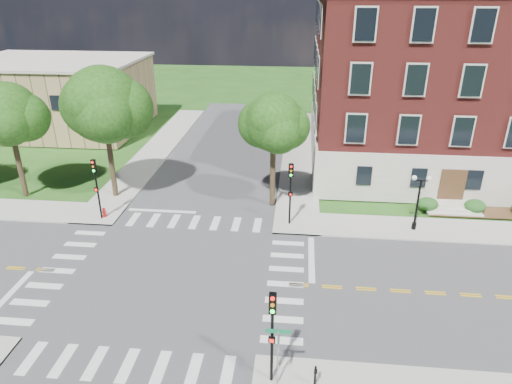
# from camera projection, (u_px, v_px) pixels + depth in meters

# --- Properties ---
(ground) EXTENTS (160.00, 160.00, 0.00)m
(ground) POSITION_uv_depth(u_px,v_px,m) (169.00, 277.00, 28.16)
(ground) COLOR #234814
(ground) RESTS_ON ground
(road_ew) EXTENTS (90.00, 12.00, 0.01)m
(road_ew) POSITION_uv_depth(u_px,v_px,m) (169.00, 277.00, 28.15)
(road_ew) COLOR #3D3D3F
(road_ew) RESTS_ON ground
(road_ns) EXTENTS (12.00, 90.00, 0.01)m
(road_ns) POSITION_uv_depth(u_px,v_px,m) (169.00, 277.00, 28.15)
(road_ns) COLOR #3D3D3F
(road_ns) RESTS_ON ground
(sidewalk_ne) EXTENTS (34.00, 34.00, 0.12)m
(sidewalk_ne) POSITION_uv_depth(u_px,v_px,m) (384.00, 187.00, 40.66)
(sidewalk_ne) COLOR #9E9B93
(sidewalk_ne) RESTS_ON ground
(sidewalk_nw) EXTENTS (34.00, 34.00, 0.12)m
(sidewalk_nw) POSITION_uv_depth(u_px,v_px,m) (55.00, 174.00, 43.44)
(sidewalk_nw) COLOR #9E9B93
(sidewalk_nw) RESTS_ON ground
(crosswalk_east) EXTENTS (2.20, 10.20, 0.02)m
(crosswalk_east) POSITION_uv_depth(u_px,v_px,m) (285.00, 284.00, 27.51)
(crosswalk_east) COLOR silver
(crosswalk_east) RESTS_ON ground
(stop_bar_east) EXTENTS (0.40, 5.50, 0.00)m
(stop_bar_east) POSITION_uv_depth(u_px,v_px,m) (311.00, 259.00, 30.08)
(stop_bar_east) COLOR silver
(stop_bar_east) RESTS_ON ground
(main_building) EXTENTS (30.60, 22.40, 16.50)m
(main_building) POSITION_uv_depth(u_px,v_px,m) (478.00, 80.00, 42.44)
(main_building) COLOR #BBB3A5
(main_building) RESTS_ON ground
(secondary_building) EXTENTS (20.40, 15.40, 8.30)m
(secondary_building) POSITION_uv_depth(u_px,v_px,m) (57.00, 94.00, 55.52)
(secondary_building) COLOR #978153
(secondary_building) RESTS_ON ground
(tree_b) EXTENTS (4.93, 4.93, 9.57)m
(tree_b) POSITION_uv_depth(u_px,v_px,m) (8.00, 114.00, 36.02)
(tree_b) COLOR #302518
(tree_b) RESTS_ON ground
(tree_c) EXTENTS (6.04, 6.04, 10.84)m
(tree_c) POSITION_uv_depth(u_px,v_px,m) (103.00, 105.00, 35.64)
(tree_c) COLOR #302518
(tree_c) RESTS_ON ground
(tree_d) EXTENTS (4.48, 4.48, 9.12)m
(tree_d) POSITION_uv_depth(u_px,v_px,m) (273.00, 123.00, 34.46)
(tree_d) COLOR #302518
(tree_d) RESTS_ON ground
(traffic_signal_se) EXTENTS (0.33, 0.36, 4.80)m
(traffic_signal_se) POSITION_uv_depth(u_px,v_px,m) (272.00, 327.00, 19.45)
(traffic_signal_se) COLOR black
(traffic_signal_se) RESTS_ON ground
(traffic_signal_ne) EXTENTS (0.38, 0.46, 4.80)m
(traffic_signal_ne) POSITION_uv_depth(u_px,v_px,m) (291.00, 186.00, 33.00)
(traffic_signal_ne) COLOR black
(traffic_signal_ne) RESTS_ON ground
(traffic_signal_nw) EXTENTS (0.33, 0.36, 4.80)m
(traffic_signal_nw) POSITION_uv_depth(u_px,v_px,m) (96.00, 182.00, 33.76)
(traffic_signal_nw) COLOR black
(traffic_signal_nw) RESTS_ON ground
(twin_lamp_west) EXTENTS (1.36, 0.36, 4.23)m
(twin_lamp_west) POSITION_uv_depth(u_px,v_px,m) (418.00, 199.00, 32.52)
(twin_lamp_west) COLOR black
(twin_lamp_west) RESTS_ON ground
(street_sign_pole) EXTENTS (1.10, 1.10, 3.10)m
(street_sign_pole) POSITION_uv_depth(u_px,v_px,m) (278.00, 346.00, 19.62)
(street_sign_pole) COLOR gray
(street_sign_pole) RESTS_ON ground
(push_button_post) EXTENTS (0.14, 0.21, 1.20)m
(push_button_post) POSITION_uv_depth(u_px,v_px,m) (315.00, 376.00, 20.06)
(push_button_post) COLOR black
(push_button_post) RESTS_ON ground
(fire_hydrant) EXTENTS (0.35, 0.35, 0.75)m
(fire_hydrant) POSITION_uv_depth(u_px,v_px,m) (104.00, 212.00, 35.17)
(fire_hydrant) COLOR red
(fire_hydrant) RESTS_ON ground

